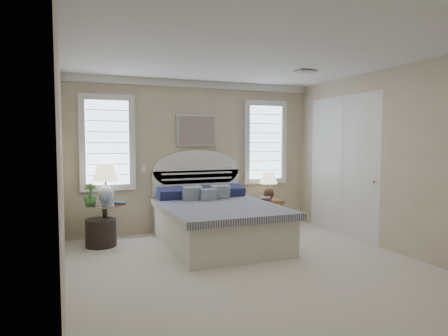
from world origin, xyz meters
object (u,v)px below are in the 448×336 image
at_px(side_table_left, 105,220).
at_px(nightstand_right, 268,207).
at_px(lamp_left, 106,179).
at_px(floor_pot, 101,233).
at_px(lamp_right, 269,183).
at_px(bed, 216,219).

xyz_separation_m(side_table_left, nightstand_right, (2.95, 0.10, -0.00)).
height_order(side_table_left, nightstand_right, side_table_left).
relative_size(side_table_left, lamp_left, 0.98).
bearing_deg(side_table_left, floor_pot, -125.65).
distance_m(side_table_left, floor_pot, 0.22).
xyz_separation_m(nightstand_right, floor_pot, (-3.02, -0.20, -0.17)).
xyz_separation_m(nightstand_right, lamp_right, (-0.00, -0.02, 0.47)).
bearing_deg(nightstand_right, side_table_left, -178.06).
relative_size(side_table_left, lamp_right, 1.19).
xyz_separation_m(bed, side_table_left, (-1.65, 0.59, 0.00)).
distance_m(floor_pot, lamp_right, 3.10).
distance_m(bed, nightstand_right, 1.47).
height_order(nightstand_right, lamp_right, lamp_right).
bearing_deg(bed, side_table_left, 160.26).
height_order(floor_pot, lamp_right, lamp_right).
xyz_separation_m(bed, lamp_right, (1.30, 0.67, 0.47)).
distance_m(side_table_left, lamp_right, 2.99).
bearing_deg(lamp_right, nightstand_right, 89.96).
height_order(bed, side_table_left, bed).
xyz_separation_m(side_table_left, floor_pot, (-0.07, -0.10, -0.17)).
xyz_separation_m(lamp_left, lamp_right, (2.92, -0.03, -0.17)).
bearing_deg(side_table_left, lamp_left, 75.19).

